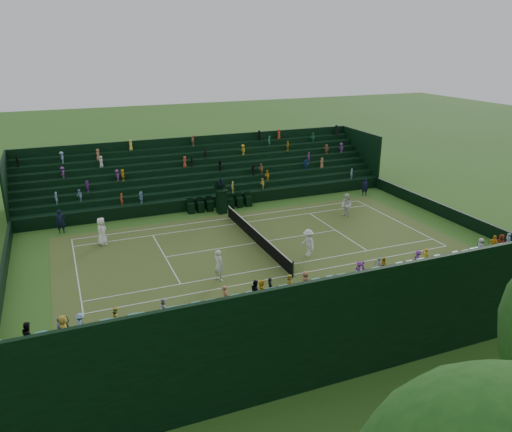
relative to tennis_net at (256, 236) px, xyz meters
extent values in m
plane|color=#386C22|center=(0.00, 0.00, -0.53)|extent=(160.00, 160.00, 0.00)
cube|color=#346521|center=(0.00, 0.00, -0.52)|extent=(12.97, 26.77, 0.01)
cube|color=black|center=(0.00, 15.88, -0.03)|extent=(17.17, 0.20, 1.00)
cube|color=black|center=(0.00, -15.88, -0.03)|extent=(17.17, 0.20, 1.00)
cube|color=black|center=(8.48, 0.00, -0.03)|extent=(0.20, 31.77, 1.00)
cube|color=black|center=(-8.48, 0.00, -0.03)|extent=(0.20, 31.77, 1.00)
cube|color=black|center=(8.98, 0.00, -0.03)|extent=(0.80, 32.00, 1.00)
cube|color=black|center=(9.79, 0.00, 0.20)|extent=(0.80, 32.00, 1.45)
cube|color=black|center=(10.58, 0.00, 0.42)|extent=(0.80, 32.00, 1.90)
cube|color=black|center=(11.38, 0.00, 0.65)|extent=(0.80, 32.00, 2.35)
cube|color=black|center=(12.18, 0.00, 0.87)|extent=(0.80, 32.00, 2.80)
cube|color=black|center=(12.98, 0.00, 1.10)|extent=(0.80, 32.00, 3.25)
cube|color=black|center=(13.79, 0.00, 1.32)|extent=(0.80, 32.00, 3.70)
cube|color=black|center=(14.59, 0.00, 1.55)|extent=(0.80, 32.00, 4.15)
cube|color=black|center=(15.08, 0.00, 1.92)|extent=(0.20, 32.00, 4.90)
cube|color=black|center=(-8.98, 0.00, -0.03)|extent=(0.80, 32.00, 1.00)
cube|color=black|center=(-9.79, 0.00, 0.20)|extent=(0.80, 32.00, 1.45)
cube|color=black|center=(-10.58, 0.00, 0.42)|extent=(0.80, 32.00, 1.90)
cube|color=black|center=(-11.38, 0.00, 0.65)|extent=(0.80, 32.00, 2.35)
cube|color=black|center=(-12.18, 0.00, 0.87)|extent=(0.80, 32.00, 2.80)
cube|color=black|center=(-12.98, 0.00, 1.10)|extent=(0.80, 32.00, 3.25)
cube|color=black|center=(-13.79, 0.00, 1.32)|extent=(0.80, 32.00, 3.70)
cube|color=black|center=(-14.59, 0.00, 1.55)|extent=(0.80, 32.00, 4.15)
cube|color=black|center=(-15.08, 0.00, 1.92)|extent=(0.20, 32.00, 4.90)
cylinder|color=black|center=(-5.79, 0.00, 0.00)|extent=(0.10, 0.10, 1.06)
cylinder|color=black|center=(5.79, 0.00, 0.00)|extent=(0.10, 0.10, 1.06)
cube|color=black|center=(0.00, 0.00, -0.07)|extent=(11.57, 0.02, 0.86)
cube|color=white|center=(0.00, 0.00, 0.40)|extent=(11.57, 0.04, 0.07)
cube|color=black|center=(-7.00, -0.18, 0.41)|extent=(0.73, 0.73, 1.87)
cube|color=black|center=(-7.00, -0.18, 1.39)|extent=(0.93, 0.93, 0.10)
cube|color=black|center=(-7.36, -0.18, 1.75)|extent=(0.08, 0.93, 0.73)
imported|color=black|center=(-7.00, -0.18, 1.92)|extent=(0.49, 0.56, 0.96)
cube|color=black|center=(-7.85, -2.52, -0.10)|extent=(0.54, 0.54, 0.86)
cube|color=black|center=(-8.11, -2.52, 0.44)|extent=(0.06, 0.54, 0.54)
cube|color=black|center=(-7.85, -1.72, -0.10)|extent=(0.54, 0.54, 0.86)
cube|color=black|center=(-8.11, -1.72, 0.44)|extent=(0.06, 0.54, 0.54)
cube|color=black|center=(-7.85, -0.92, -0.10)|extent=(0.54, 0.54, 0.86)
cube|color=black|center=(-8.11, -0.92, 0.44)|extent=(0.06, 0.54, 0.54)
cube|color=black|center=(-7.85, 0.88, -0.10)|extent=(0.54, 0.54, 0.86)
cube|color=black|center=(-8.11, 0.88, 0.44)|extent=(0.06, 0.54, 0.54)
cube|color=black|center=(-7.85, 1.68, -0.10)|extent=(0.54, 0.54, 0.86)
cube|color=black|center=(-8.11, 1.68, 0.44)|extent=(0.06, 0.54, 0.54)
cube|color=black|center=(-7.85, 2.48, -0.10)|extent=(0.54, 0.54, 0.86)
cube|color=black|center=(-8.11, 2.48, 0.44)|extent=(0.06, 0.54, 0.54)
imported|color=white|center=(-3.73, -9.92, 0.46)|extent=(1.08, 0.82, 1.97)
imported|color=white|center=(4.43, -4.16, 0.44)|extent=(0.83, 0.72, 1.92)
imported|color=white|center=(-2.36, 8.75, 0.42)|extent=(1.05, 0.89, 1.90)
imported|color=white|center=(3.30, 2.31, 0.40)|extent=(1.29, 0.88, 1.85)
imported|color=black|center=(-6.68, 13.38, 0.28)|extent=(0.58, 0.69, 1.62)
imported|color=black|center=(-7.20, -12.46, 0.36)|extent=(0.47, 0.67, 1.76)
camera|label=1|loc=(29.75, -12.13, 12.89)|focal=35.00mm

